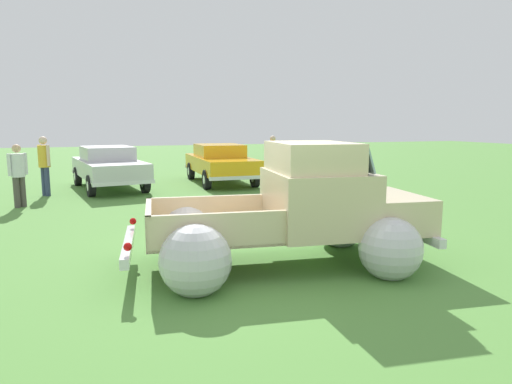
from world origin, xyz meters
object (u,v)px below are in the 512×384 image
object	(u,v)px
vintage_pickup_truck	(301,217)
spectator_0	(273,154)
show_car_1	(220,162)
spectator_2	(18,172)
lane_cone_0	(262,214)
spectator_1	(44,162)
show_car_0	(109,166)

from	to	relation	value
vintage_pickup_truck	spectator_0	distance (m)	11.17
show_car_1	spectator_0	xyz separation A→B (m)	(2.29, 0.50, 0.20)
vintage_pickup_truck	show_car_1	xyz separation A→B (m)	(1.38, 10.04, 0.03)
show_car_1	spectator_0	world-z (taller)	spectator_0
spectator_0	spectator_2	size ratio (longest dim) A/B	1.03
vintage_pickup_truck	lane_cone_0	world-z (taller)	vintage_pickup_truck
spectator_2	lane_cone_0	world-z (taller)	spectator_2
show_car_1	spectator_0	size ratio (longest dim) A/B	2.72
spectator_2	show_car_1	bearing A→B (deg)	79.43
vintage_pickup_truck	spectator_1	bearing A→B (deg)	123.69
spectator_1	show_car_1	bearing A→B (deg)	-25.69
vintage_pickup_truck	spectator_2	world-z (taller)	vintage_pickup_truck
spectator_0	lane_cone_0	world-z (taller)	spectator_0
show_car_0	spectator_2	xyz separation A→B (m)	(-2.35, -2.83, 0.17)
show_car_0	lane_cone_0	size ratio (longest dim) A/B	7.51
spectator_2	lane_cone_0	bearing A→B (deg)	12.86
show_car_1	lane_cone_0	size ratio (longest dim) A/B	7.44
show_car_0	spectator_2	distance (m)	3.68
vintage_pickup_truck	show_car_1	bearing A→B (deg)	88.94
show_car_0	show_car_1	size ratio (longest dim) A/B	1.01
show_car_0	show_car_1	xyz separation A→B (m)	(3.98, 0.26, 0.00)
spectator_0	spectator_2	bearing A→B (deg)	42.50
vintage_pickup_truck	spectator_0	world-z (taller)	vintage_pickup_truck
vintage_pickup_truck	spectator_2	size ratio (longest dim) A/B	2.88
spectator_1	spectator_2	xyz separation A→B (m)	(-0.46, -1.87, -0.10)
vintage_pickup_truck	lane_cone_0	xyz separation A→B (m)	(0.27, 2.49, -0.45)
spectator_0	show_car_1	bearing A→B (deg)	32.27
show_car_0	show_car_1	bearing A→B (deg)	84.34
show_car_0	show_car_1	distance (m)	3.99
show_car_1	spectator_1	bearing A→B (deg)	-77.25
spectator_2	show_car_0	bearing A→B (deg)	103.72
spectator_1	spectator_2	bearing A→B (deg)	-141.31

